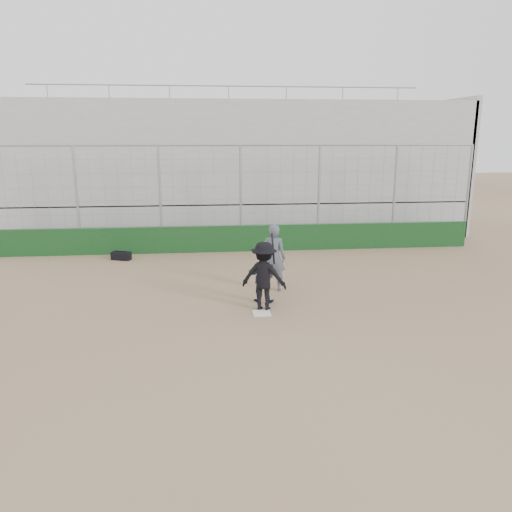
{
  "coord_description": "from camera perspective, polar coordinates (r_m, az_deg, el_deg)",
  "views": [
    {
      "loc": [
        -1.36,
        -11.75,
        4.37
      ],
      "look_at": [
        0.0,
        1.4,
        1.15
      ],
      "focal_mm": 35.0,
      "sensor_mm": 36.0,
      "label": 1
    }
  ],
  "objects": [
    {
      "name": "equipment_bag",
      "position": [
        18.53,
        -15.15,
        0.03
      ],
      "size": [
        0.74,
        0.5,
        0.33
      ],
      "color": "black",
      "rests_on": "ground"
    },
    {
      "name": "home_plate",
      "position": [
        12.61,
        0.66,
        -6.53
      ],
      "size": [
        0.44,
        0.44,
        0.02
      ],
      "primitive_type": "cube",
      "color": "white",
      "rests_on": "ground"
    },
    {
      "name": "batter_at_plate",
      "position": [
        12.65,
        0.91,
        -2.3
      ],
      "size": [
        1.29,
        0.99,
        1.92
      ],
      "color": "black",
      "rests_on": "ground"
    },
    {
      "name": "umpire",
      "position": [
        14.27,
        2.03,
        -0.52
      ],
      "size": [
        0.83,
        0.72,
        1.74
      ],
      "primitive_type": "imported",
      "rotation": [
        0.0,
        0.0,
        2.71
      ],
      "color": "#4A525E",
      "rests_on": "ground"
    },
    {
      "name": "ground",
      "position": [
        12.61,
        0.66,
        -6.59
      ],
      "size": [
        90.0,
        90.0,
        0.0
      ],
      "primitive_type": "plane",
      "color": "brown",
      "rests_on": "ground"
    },
    {
      "name": "catcher_crouched",
      "position": [
        13.34,
        0.59,
        -3.16
      ],
      "size": [
        0.87,
        0.78,
        1.01
      ],
      "color": "black",
      "rests_on": "ground"
    },
    {
      "name": "backstop",
      "position": [
        19.11,
        -1.73,
        3.39
      ],
      "size": [
        18.1,
        0.25,
        4.04
      ],
      "color": "#113615",
      "rests_on": "ground"
    },
    {
      "name": "bleachers",
      "position": [
        23.79,
        -2.65,
        10.18
      ],
      "size": [
        20.25,
        6.7,
        6.98
      ],
      "color": "#9D9D9D",
      "rests_on": "ground"
    }
  ]
}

